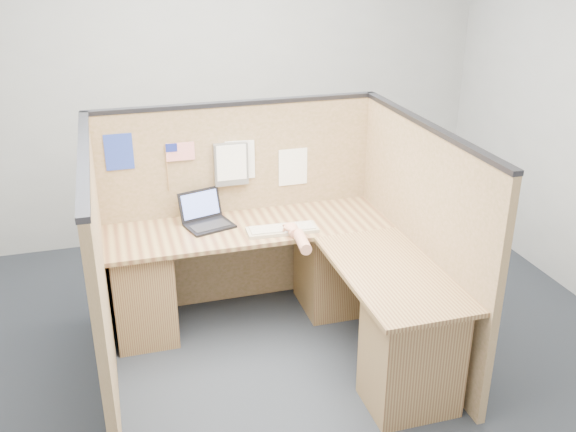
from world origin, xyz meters
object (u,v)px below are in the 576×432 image
object	(u,v)px
laptop	(208,216)
keyboard	(282,229)
mouse	(291,231)
l_desk	(290,292)

from	to	relation	value
laptop	keyboard	size ratio (longest dim) A/B	0.76
laptop	keyboard	distance (m)	0.53
keyboard	mouse	world-z (taller)	mouse
l_desk	keyboard	bearing A→B (deg)	86.88
keyboard	mouse	distance (m)	0.07
laptop	mouse	distance (m)	0.60
laptop	mouse	size ratio (longest dim) A/B	3.34
laptop	l_desk	bearing A→B (deg)	-65.44
laptop	mouse	xyz separation A→B (m)	(0.50, -0.32, -0.03)
l_desk	mouse	bearing A→B (deg)	73.14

